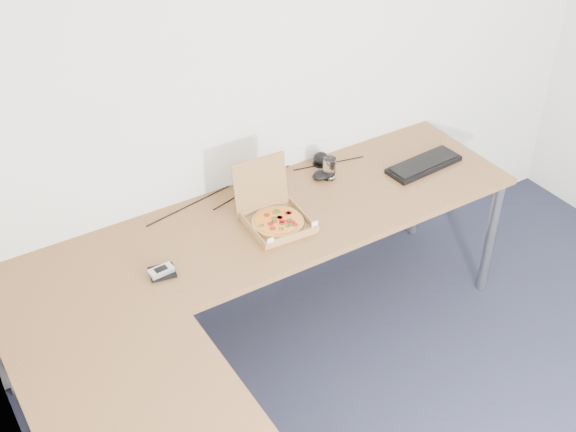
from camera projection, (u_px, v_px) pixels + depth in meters
desk at (249, 307)px, 3.00m from camera, size 2.50×2.20×0.73m
pizza_box at (276, 218)px, 3.39m from camera, size 0.27×0.31×0.27m
drinking_glass at (329, 168)px, 3.68m from camera, size 0.06×0.06×0.11m
keyboard at (424, 165)px, 3.79m from camera, size 0.42×0.17×0.03m
mouse at (322, 175)px, 3.70m from camera, size 0.13×0.11×0.04m
wallet at (162, 272)px, 3.12m from camera, size 0.12×0.11×0.02m
phone at (161, 271)px, 3.10m from camera, size 0.11×0.06×0.02m
dome_speaker at (321, 158)px, 3.80m from camera, size 0.09×0.09×0.07m
cable_bundle at (253, 186)px, 3.65m from camera, size 0.58×0.12×0.01m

